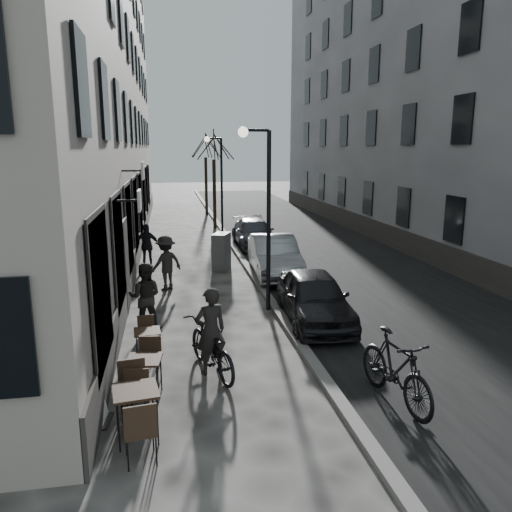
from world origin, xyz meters
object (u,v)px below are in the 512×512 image
object	(u,v)px
car_far	(254,233)
streetlamp_near	(263,200)
bicycle	(211,347)
pedestrian_far	(146,246)
car_near	(314,297)
moped	(396,369)
pedestrian_near	(145,297)
bistro_set_a	(136,409)
utility_cabinet	(221,252)
sign_board	(98,402)
car_mid	(274,256)
streetlamp_far	(218,176)
tree_far	(205,146)
pedestrian_mid	(166,263)
tree_near	(214,145)
bistro_set_c	(148,342)
bistro_set_b	(145,374)

from	to	relation	value
car_far	streetlamp_near	bearing A→B (deg)	-98.31
bicycle	pedestrian_far	xyz separation A→B (m)	(-1.64, 9.69, 0.30)
car_near	car_far	distance (m)	10.57
car_near	car_far	xyz separation A→B (m)	(0.21, 10.57, -0.06)
pedestrian_far	car_near	distance (m)	8.44
bicycle	moped	world-z (taller)	moped
pedestrian_near	bistro_set_a	bearing A→B (deg)	98.09
pedestrian_near	bicycle	bearing A→B (deg)	124.27
utility_cabinet	moped	size ratio (longest dim) A/B	0.64
sign_board	pedestrian_near	bearing A→B (deg)	88.64
pedestrian_far	car_near	world-z (taller)	pedestrian_far
car_mid	car_far	xyz separation A→B (m)	(0.21, 5.53, -0.10)
streetlamp_far	moped	xyz separation A→B (m)	(1.37, -17.63, -2.50)
tree_far	pedestrian_near	xyz separation A→B (m)	(-3.28, -22.00, -3.79)
moped	sign_board	bearing A→B (deg)	168.72
pedestrian_far	car_far	bearing A→B (deg)	32.91
car_mid	car_near	bearing A→B (deg)	-86.79
pedestrian_near	streetlamp_near	bearing A→B (deg)	-155.15
streetlamp_far	bicycle	world-z (taller)	streetlamp_far
pedestrian_near	moped	size ratio (longest dim) A/B	0.79
pedestrian_mid	pedestrian_far	world-z (taller)	pedestrian_mid
bicycle	pedestrian_near	xyz separation A→B (m)	(-1.42, 2.82, 0.31)
pedestrian_near	car_near	xyz separation A→B (m)	(4.38, -0.20, -0.19)
utility_cabinet	bicycle	size ratio (longest dim) A/B	0.66
tree_near	bicycle	bearing A→B (deg)	-95.66
streetlamp_near	tree_far	distance (m)	21.05
bistro_set_a	bicycle	bearing A→B (deg)	49.86
streetlamp_near	tree_near	bearing A→B (deg)	89.72
streetlamp_far	tree_far	bearing A→B (deg)	89.54
pedestrian_far	moped	distance (m)	12.46
sign_board	pedestrian_far	bearing A→B (deg)	94.65
utility_cabinet	bistro_set_c	bearing A→B (deg)	-85.36
car_mid	pedestrian_mid	bearing A→B (deg)	-159.36
car_near	bistro_set_b	bearing A→B (deg)	-137.88
moped	tree_far	bearing A→B (deg)	84.07
tree_near	pedestrian_far	distance (m)	10.49
tree_far	bistro_set_c	size ratio (longest dim) A/B	4.09
bistro_set_b	moped	distance (m)	4.58
sign_board	streetlamp_near	bearing A→B (deg)	61.33
tree_near	car_near	xyz separation A→B (m)	(1.10, -16.20, -3.98)
sign_board	car_near	size ratio (longest dim) A/B	0.24
streetlamp_far	car_mid	world-z (taller)	streetlamp_far
streetlamp_near	tree_far	size ratio (longest dim) A/B	0.89
bicycle	moped	bearing A→B (deg)	132.16
tree_far	sign_board	bearing A→B (deg)	-98.41
tree_near	bistro_set_c	size ratio (longest dim) A/B	4.09
tree_near	bistro_set_a	xyz separation A→B (m)	(-3.23, -20.99, -4.15)
bistro_set_c	pedestrian_mid	world-z (taller)	pedestrian_mid
car_near	tree_near	bearing A→B (deg)	97.25
streetlamp_far	pedestrian_mid	world-z (taller)	streetlamp_far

